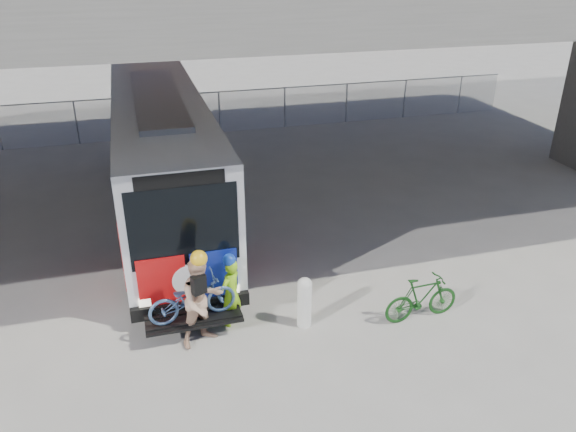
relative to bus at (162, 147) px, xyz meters
name	(u,v)px	position (x,y,z in m)	size (l,w,h in m)	color
ground	(261,267)	(2.00, -4.14, -2.11)	(160.00, 160.00, 0.00)	#9E9991
bus	(162,147)	(0.00, 0.00, 0.00)	(2.67, 12.99, 3.69)	silver
chainlink_fence	(196,102)	(2.00, 7.86, -0.68)	(30.00, 0.06, 30.00)	gray
bollard	(304,300)	(2.34, -6.81, -1.47)	(0.31, 0.31, 1.19)	silver
cyclist_hivis	(231,291)	(0.84, -6.32, -1.27)	(0.68, 0.66, 1.73)	#9BE718
cyclist_tan	(202,300)	(0.18, -6.77, -1.09)	(1.17, 1.05, 2.15)	tan
bike_parked	(422,298)	(4.89, -7.29, -1.58)	(0.50, 1.76, 1.06)	#164616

